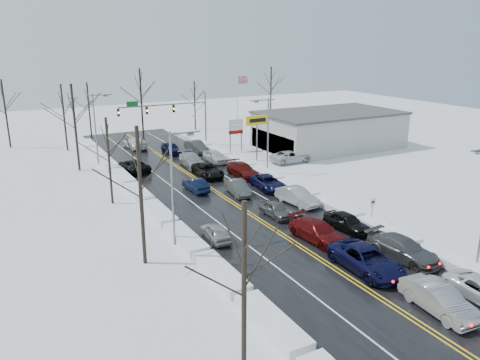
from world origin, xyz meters
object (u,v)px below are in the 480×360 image
oncoming_car_0 (196,191)px  traffic_signal_mast (173,111)px  dealership_building (329,129)px  tires_plus_sign (257,123)px  flagpole (239,102)px

oncoming_car_0 → traffic_signal_mast: bearing=-106.9°
dealership_building → tires_plus_sign: bearing=-171.5°
traffic_signal_mast → dealership_building: bearing=-25.9°
flagpole → oncoming_car_0: (-16.93, -22.29, -5.93)m
tires_plus_sign → oncoming_car_0: bearing=-146.0°
tires_plus_sign → oncoming_car_0: (-12.26, -8.29, -4.99)m
flagpole → dealership_building: 15.24m
traffic_signal_mast → tires_plus_sign: (7.05, -12.00, -0.49)m
traffic_signal_mast → flagpole: bearing=9.7°
traffic_signal_mast → dealership_building: size_ratio=0.65×
dealership_building → oncoming_car_0: 27.85m
tires_plus_sign → oncoming_car_0: size_ratio=1.44×
flagpole → dealership_building: size_ratio=0.49×
dealership_building → oncoming_car_0: bearing=-158.2°
oncoming_car_0 → flagpole: bearing=-129.7°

